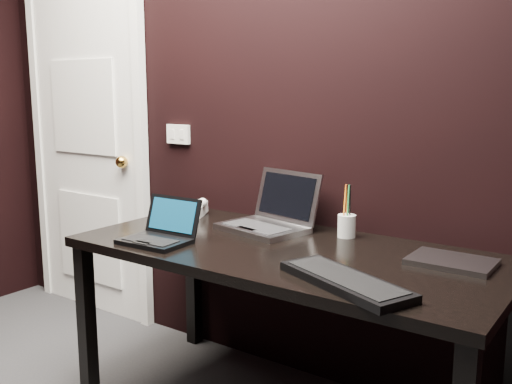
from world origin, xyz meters
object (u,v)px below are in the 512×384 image
Objects in this scene: closed_laptop at (452,262)px; pen_cup at (347,225)px; silver_laptop at (269,219)px; door at (88,141)px; mobile_phone at (169,212)px; desk_phone at (188,208)px; ext_keyboard at (345,281)px; netbook at (160,234)px; desk at (285,266)px.

pen_cup reaches higher than closed_laptop.
door is at bearing 173.22° from silver_laptop.
mobile_phone is (0.94, -0.29, -0.27)m from door.
mobile_phone reaches higher than desk_phone.
desk_phone reaches higher than closed_laptop.
desk_phone reaches higher than ext_keyboard.
silver_laptop is 0.82× the size of ext_keyboard.
closed_laptop is (0.82, -0.05, -0.04)m from silver_laptop.
closed_laptop is at bearing -5.61° from door.
ext_keyboard is (0.85, -0.04, -0.02)m from netbook.
silver_laptop is 1.88× the size of pen_cup.
door is 1.02m from mobile_phone.
netbook reaches higher than desk.
netbook is 0.51m from desk_phone.
netbook is at bearing -61.10° from desk_phone.
desk is at bearing 26.05° from netbook.
desk_phone is (0.94, -0.16, -0.27)m from door.
door reaches higher than mobile_phone.
netbook is at bearing -119.57° from silver_laptop.
closed_laptop reaches higher than desk.
pen_cup is (0.12, 0.28, 0.13)m from desk.
ext_keyboard is 1.77× the size of closed_laptop.
pen_cup is at bearing 13.12° from silver_laptop.
desk_phone is at bearing 89.03° from mobile_phone.
closed_laptop is at bearing -15.25° from pen_cup.
pen_cup is (-0.27, 0.55, 0.04)m from ext_keyboard.
mobile_phone is (-0.00, -0.14, 0.00)m from desk_phone.
door is 10.23× the size of desk_phone.
door is 21.45× the size of mobile_phone.
netbook is 1.34× the size of desk_phone.
closed_laptop is at bearing -3.55° from silver_laptop.
pen_cup reaches higher than netbook.
ext_keyboard is (0.61, -0.47, -0.03)m from silver_laptop.
door is 1.46m from silver_laptop.
closed_laptop is at bearing 14.42° from desk.
netbook is at bearing -138.90° from pen_cup.
closed_laptop is 0.50m from pen_cup.
silver_laptop reaches higher than desk_phone.
desk is 3.32× the size of ext_keyboard.
silver_laptop is 0.82m from closed_laptop.
netbook is at bearing -26.88° from door.
door is 1.79m from pen_cup.
pen_cup is at bearing -2.93° from door.
netbook is 0.85m from ext_keyboard.
desk_phone is at bearing 118.90° from netbook.
door is at bearing 170.58° from desk_phone.
door is at bearing 162.55° from ext_keyboard.
ext_keyboard is at bearing -37.76° from silver_laptop.
door reaches higher than pen_cup.
desk_phone is at bearing -175.50° from pen_cup.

